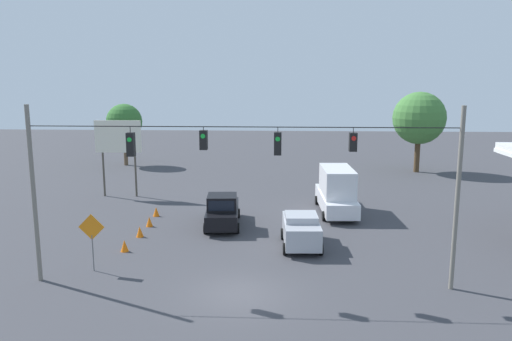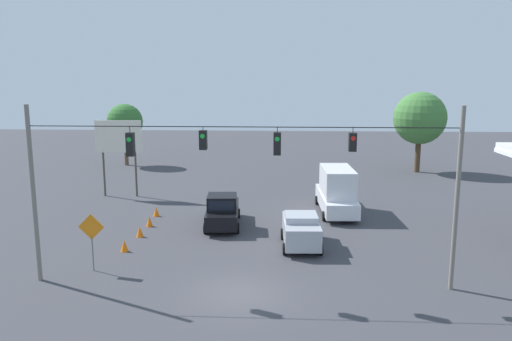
# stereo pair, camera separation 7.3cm
# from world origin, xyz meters

# --- Properties ---
(ground_plane) EXTENTS (140.00, 140.00, 0.00)m
(ground_plane) POSITION_xyz_m (0.00, 0.00, 0.00)
(ground_plane) COLOR #3D3D42
(overhead_signal_span) EXTENTS (18.86, 0.38, 8.09)m
(overhead_signal_span) POSITION_xyz_m (0.10, -1.01, 5.06)
(overhead_signal_span) COLOR slate
(overhead_signal_span) RESTS_ON ground_plane
(box_truck_white_oncoming_far) EXTENTS (2.59, 6.84, 3.19)m
(box_truck_white_oncoming_far) POSITION_xyz_m (-5.60, -13.68, 1.56)
(box_truck_white_oncoming_far) COLOR silver
(box_truck_white_oncoming_far) RESTS_ON ground_plane
(pickup_truck_black_withflow_mid) EXTENTS (2.45, 5.31, 2.12)m
(pickup_truck_black_withflow_mid) POSITION_xyz_m (1.92, -10.09, 0.98)
(pickup_truck_black_withflow_mid) COLOR black
(pickup_truck_black_withflow_mid) RESTS_ON ground_plane
(sedan_silver_crossing_near) EXTENTS (2.26, 4.13, 1.86)m
(sedan_silver_crossing_near) POSITION_xyz_m (-2.89, -6.38, 0.97)
(sedan_silver_crossing_near) COLOR #A8AAB2
(sedan_silver_crossing_near) RESTS_ON ground_plane
(traffic_cone_nearest) EXTENTS (0.43, 0.43, 0.64)m
(traffic_cone_nearest) POSITION_xyz_m (6.65, -5.07, 0.32)
(traffic_cone_nearest) COLOR orange
(traffic_cone_nearest) RESTS_ON ground_plane
(traffic_cone_second) EXTENTS (0.43, 0.43, 0.64)m
(traffic_cone_second) POSITION_xyz_m (6.54, -7.61, 0.32)
(traffic_cone_second) COLOR orange
(traffic_cone_second) RESTS_ON ground_plane
(traffic_cone_third) EXTENTS (0.43, 0.43, 0.64)m
(traffic_cone_third) POSITION_xyz_m (6.53, -9.73, 0.32)
(traffic_cone_third) COLOR orange
(traffic_cone_third) RESTS_ON ground_plane
(traffic_cone_fourth) EXTENTS (0.43, 0.43, 0.64)m
(traffic_cone_fourth) POSITION_xyz_m (6.70, -12.13, 0.32)
(traffic_cone_fourth) COLOR orange
(traffic_cone_fourth) RESTS_ON ground_plane
(roadside_billboard) EXTENTS (3.67, 0.16, 6.03)m
(roadside_billboard) POSITION_xyz_m (11.00, -17.84, 4.35)
(roadside_billboard) COLOR #4C473D
(roadside_billboard) RESTS_ON ground_plane
(work_zone_sign) EXTENTS (1.27, 0.06, 2.84)m
(work_zone_sign) POSITION_xyz_m (7.29, -2.27, 1.99)
(work_zone_sign) COLOR slate
(work_zone_sign) RESTS_ON ground_plane
(tree_horizon_left) EXTENTS (5.16, 5.16, 7.99)m
(tree_horizon_left) POSITION_xyz_m (-15.32, -29.83, 5.38)
(tree_horizon_left) COLOR #4C3823
(tree_horizon_left) RESTS_ON ground_plane
(tree_horizon_right) EXTENTS (3.79, 3.79, 6.62)m
(tree_horizon_right) POSITION_xyz_m (15.07, -32.30, 4.69)
(tree_horizon_right) COLOR brown
(tree_horizon_right) RESTS_ON ground_plane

